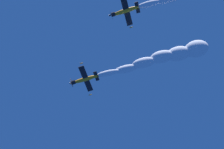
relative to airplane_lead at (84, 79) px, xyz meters
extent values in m
ellipsoid|color=orange|center=(0.21, 0.13, 0.01)|extent=(6.32, 4.49, 1.68)
cylinder|color=black|center=(-2.36, -1.45, -0.19)|extent=(1.40, 1.61, 1.37)
cone|color=black|center=(-2.92, -1.78, -0.23)|extent=(0.90, 0.90, 0.66)
cylinder|color=#3F3F47|center=(-2.79, -1.70, -0.22)|extent=(1.41, 2.56, 2.89)
cube|color=black|center=(0.42, 0.19, -0.13)|extent=(5.36, 7.52, 2.85)
ellipsoid|color=orange|center=(2.37, -3.17, 1.15)|extent=(0.92, 0.72, 0.36)
ellipsoid|color=orange|center=(-1.54, 3.56, -1.42)|extent=(0.92, 0.72, 0.36)
cube|color=black|center=(2.67, 1.64, 0.24)|extent=(2.26, 2.90, 1.09)
cube|color=orange|center=(2.61, 1.79, 0.72)|extent=(1.12, 0.98, 1.14)
ellipsoid|color=#1E232D|center=(-0.13, 0.07, 0.38)|extent=(1.70, 1.51, 0.91)
ellipsoid|color=orange|center=(19.31, -4.43, 1.04)|extent=(6.32, 4.43, 1.94)
cylinder|color=black|center=(16.75, -6.00, 0.73)|extent=(1.38, 1.63, 1.41)
cone|color=black|center=(16.20, -6.33, 0.66)|extent=(0.89, 0.90, 0.70)
cylinder|color=#3F3F47|center=(16.32, -6.26, 0.67)|extent=(1.34, 2.63, 2.92)
cube|color=black|center=(19.52, -4.37, 0.91)|extent=(5.33, 7.46, 3.07)
ellipsoid|color=orange|center=(17.63, -0.99, -0.46)|extent=(0.91, 0.71, 0.39)
cube|color=black|center=(21.76, -2.92, 1.39)|extent=(2.25, 2.88, 1.18)
cube|color=orange|center=(21.68, -2.77, 1.86)|extent=(1.10, 1.00, 1.17)
ellipsoid|color=#1E232D|center=(18.95, -4.49, 1.40)|extent=(1.69, 1.51, 0.98)
ellipsoid|color=white|center=(5.17, 3.28, 0.56)|extent=(5.95, 4.43, 1.90)
ellipsoid|color=white|center=(9.07, 5.91, 0.88)|extent=(6.28, 4.92, 2.45)
ellipsoid|color=white|center=(13.28, 7.95, 1.01)|extent=(6.60, 5.42, 3.01)
ellipsoid|color=white|center=(17.37, 10.22, 1.49)|extent=(6.92, 5.91, 3.56)
ellipsoid|color=white|center=(20.72, 12.74, 1.86)|extent=(7.24, 6.41, 4.12)
ellipsoid|color=white|center=(24.66, 15.11, 2.11)|extent=(7.57, 6.90, 4.67)
ellipsoid|color=white|center=(24.26, -1.43, 1.57)|extent=(5.95, 4.43, 1.90)
camera|label=1|loc=(27.68, -16.82, -76.36)|focal=52.87mm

